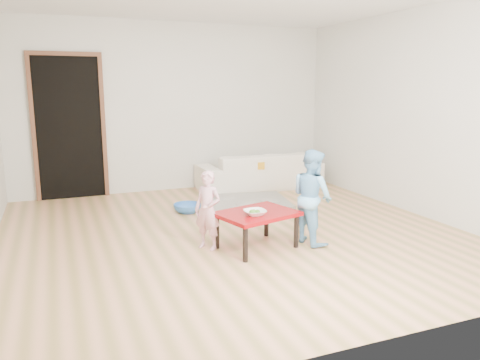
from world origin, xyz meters
TOP-DOWN VIEW (x-y plane):
  - floor at (0.00, 0.00)m, footprint 5.00×5.00m
  - back_wall at (0.00, 2.50)m, footprint 5.00×0.02m
  - right_wall at (2.50, 0.00)m, footprint 0.02×5.00m
  - doorway at (-1.60, 2.48)m, footprint 1.02×0.08m
  - sofa at (1.24, 2.05)m, footprint 1.99×0.79m
  - cushion at (1.01, 1.87)m, footprint 0.52×0.49m
  - red_table at (0.04, -0.56)m, footprint 0.89×0.76m
  - bowl at (-0.02, -0.66)m, footprint 0.22×0.22m
  - broccoli at (-0.02, -0.66)m, footprint 0.12×0.12m
  - child_pink at (-0.43, -0.38)m, footprint 0.34×0.35m
  - child_blue at (0.65, -0.61)m, footprint 0.44×0.53m
  - basin at (-0.25, 1.03)m, footprint 0.37×0.37m
  - blanket at (0.64, 1.15)m, footprint 1.29×1.14m

SIDE VIEW (x-z plane):
  - floor at x=0.00m, z-range -0.01..0.01m
  - blanket at x=0.64m, z-range 0.00..0.06m
  - basin at x=-0.25m, z-range 0.00..0.11m
  - red_table at x=0.04m, z-range 0.00..0.38m
  - sofa at x=1.24m, z-range 0.00..0.58m
  - child_pink at x=-0.43m, z-range 0.00..0.81m
  - bowl at x=-0.02m, z-range 0.38..0.44m
  - broccoli at x=-0.02m, z-range 0.38..0.44m
  - cushion at x=1.01m, z-range 0.38..0.49m
  - child_blue at x=0.65m, z-range 0.00..1.00m
  - doorway at x=-1.60m, z-range -0.03..2.08m
  - back_wall at x=0.00m, z-range 0.00..2.60m
  - right_wall at x=2.50m, z-range 0.00..2.60m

